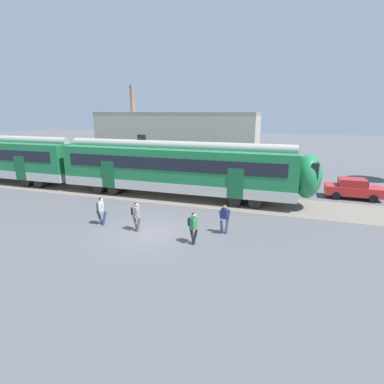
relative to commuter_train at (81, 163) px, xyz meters
The scene contains 9 objects.
ground_plane 12.24m from the commuter_train, 36.27° to the right, with size 160.00×160.00×0.00m, color #515156.
track_bed 3.35m from the commuter_train, behind, with size 80.00×4.40×0.01m, color slate.
commuter_train is the anchor object (origin of this frame).
pedestrian_white 9.62m from the commuter_train, 46.61° to the right, with size 0.71×0.51×1.67m.
pedestrian_grey 11.52m from the commuter_train, 38.55° to the right, with size 0.63×0.53×1.67m.
pedestrian_green 14.76m from the commuter_train, 31.96° to the right, with size 0.60×0.62×1.67m.
pedestrian_navy 15.02m from the commuter_train, 23.70° to the right, with size 0.60×0.61×1.67m.
parked_car_red 21.99m from the commuter_train, ahead, with size 4.03×1.81×1.54m.
background_building 10.78m from the commuter_train, 61.46° to the left, with size 17.11×5.00×9.20m.
Camera 1 is at (7.00, -13.95, 6.50)m, focal length 28.00 mm.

